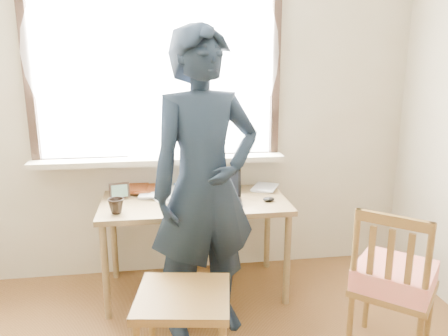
{
  "coord_description": "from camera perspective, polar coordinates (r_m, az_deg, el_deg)",
  "views": [
    {
      "loc": [
        -0.19,
        -1.28,
        1.67
      ],
      "look_at": [
        0.14,
        0.95,
        1.1
      ],
      "focal_mm": 35.0,
      "sensor_mm": 36.0,
      "label": 1
    }
  ],
  "objects": [
    {
      "name": "book_a",
      "position": [
        3.24,
        -10.94,
        -3.29
      ],
      "size": [
        0.2,
        0.26,
        0.02
      ],
      "primitive_type": "imported",
      "rotation": [
        0.0,
        0.0,
        -0.09
      ],
      "color": "white",
      "rests_on": "desk"
    },
    {
      "name": "mouse",
      "position": [
        3.06,
        5.86,
        -4.08
      ],
      "size": [
        0.08,
        0.06,
        0.03
      ],
      "primitive_type": "ellipsoid",
      "color": "black",
      "rests_on": "desk"
    },
    {
      "name": "picture_frame",
      "position": [
        3.16,
        -13.49,
        -3.05
      ],
      "size": [
        0.14,
        0.04,
        0.11
      ],
      "color": "black",
      "rests_on": "desk"
    },
    {
      "name": "work_chair",
      "position": [
        2.38,
        -5.33,
        -17.61
      ],
      "size": [
        0.54,
        0.52,
        0.49
      ],
      "color": "brown",
      "rests_on": "ground"
    },
    {
      "name": "desk",
      "position": [
        3.1,
        -3.83,
        -5.49
      ],
      "size": [
        1.3,
        0.65,
        0.69
      ],
      "color": "brown",
      "rests_on": "ground"
    },
    {
      "name": "side_chair",
      "position": [
        2.67,
        21.3,
        -13.37
      ],
      "size": [
        0.57,
        0.57,
        0.9
      ],
      "color": "brown",
      "rests_on": "ground"
    },
    {
      "name": "book_b",
      "position": [
        3.37,
        3.96,
        -2.43
      ],
      "size": [
        0.26,
        0.29,
        0.02
      ],
      "primitive_type": "imported",
      "rotation": [
        0.0,
        0.0,
        -0.48
      ],
      "color": "white",
      "rests_on": "desk"
    },
    {
      "name": "mug_dark",
      "position": [
        2.89,
        -13.91,
        -4.83
      ],
      "size": [
        0.14,
        0.14,
        0.1
      ],
      "primitive_type": "imported",
      "rotation": [
        0.0,
        0.0,
        -0.4
      ],
      "color": "black",
      "rests_on": "desk"
    },
    {
      "name": "mug_white",
      "position": [
        3.22,
        -5.47,
        -2.6
      ],
      "size": [
        0.15,
        0.15,
        0.09
      ],
      "primitive_type": "imported",
      "rotation": [
        0.0,
        0.0,
        0.55
      ],
      "color": "white",
      "rests_on": "desk"
    },
    {
      "name": "person",
      "position": [
        2.57,
        -2.5,
        -2.5
      ],
      "size": [
        0.78,
        0.62,
        1.85
      ],
      "primitive_type": "imported",
      "rotation": [
        0.0,
        0.0,
        0.29
      ],
      "color": "black",
      "rests_on": "ground"
    },
    {
      "name": "desk_clutter",
      "position": [
        3.24,
        -8.01,
        -2.97
      ],
      "size": [
        0.91,
        0.51,
        0.05
      ],
      "color": "white",
      "rests_on": "desk"
    },
    {
      "name": "room_shell",
      "position": [
        1.49,
        -1.94,
        13.03
      ],
      "size": [
        3.52,
        4.02,
        2.61
      ],
      "color": "#BBB197",
      "rests_on": "ground"
    },
    {
      "name": "laptop",
      "position": [
        3.04,
        -0.66,
        -3.38
      ],
      "size": [
        0.34,
        0.29,
        0.21
      ],
      "color": "black",
      "rests_on": "desk"
    }
  ]
}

